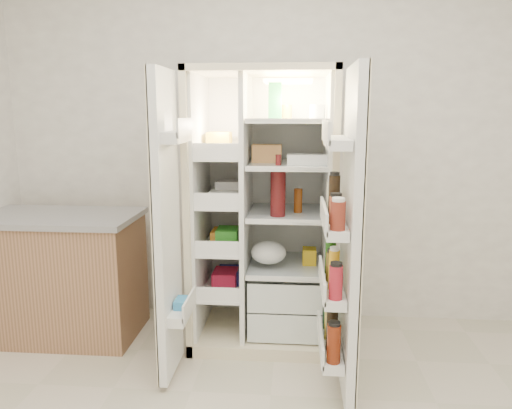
{
  "coord_description": "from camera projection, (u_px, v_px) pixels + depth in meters",
  "views": [
    {
      "loc": [
        0.12,
        -1.52,
        1.54
      ],
      "look_at": [
        -0.11,
        1.25,
        1.0
      ],
      "focal_mm": 34.0,
      "sensor_mm": 36.0,
      "label": 1
    }
  ],
  "objects": [
    {
      "name": "fridge_door",
      "position": [
        347.0,
        241.0,
        2.53
      ],
      "size": [
        0.17,
        0.58,
        1.72
      ],
      "color": "white",
      "rests_on": "floor"
    },
    {
      "name": "kitchen_counter",
      "position": [
        54.0,
        275.0,
        3.33
      ],
      "size": [
        1.18,
        0.63,
        0.85
      ],
      "color": "#A77753",
      "rests_on": "floor"
    },
    {
      "name": "wall_back",
      "position": [
        280.0,
        137.0,
        3.49
      ],
      "size": [
        4.0,
        0.02,
        2.7
      ],
      "primitive_type": "cube",
      "color": "white",
      "rests_on": "floor"
    },
    {
      "name": "freezer_door",
      "position": [
        167.0,
        229.0,
        2.7
      ],
      "size": [
        0.15,
        0.4,
        1.72
      ],
      "color": "white",
      "rests_on": "floor"
    },
    {
      "name": "refrigerator",
      "position": [
        266.0,
        230.0,
        3.27
      ],
      "size": [
        0.92,
        0.7,
        1.8
      ],
      "color": "beige",
      "rests_on": "floor"
    }
  ]
}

